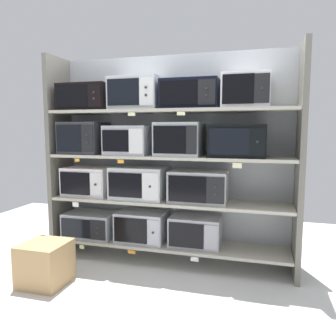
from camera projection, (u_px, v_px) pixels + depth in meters
The scene contains 32 objects.
ground at pixel (132, 313), 2.54m from camera, with size 6.45×6.00×0.02m, color silver.
back_panel at pixel (174, 158), 3.60m from camera, with size 2.65×0.04×2.16m, color #9EA3A8.
upright_left at pixel (60, 157), 3.71m from camera, with size 0.05×0.44×2.16m, color #68645B.
upright_right at pixel (300, 163), 3.03m from camera, with size 0.05×0.44×2.16m, color #68645B.
shelf_0 at pixel (168, 244), 3.47m from camera, with size 2.45×0.44×0.03m, color #ADA899.
microwave_0 at pixel (91, 224), 3.69m from camera, with size 0.55×0.39×0.26m.
microwave_1 at pixel (142, 226), 3.52m from camera, with size 0.52×0.37×0.31m.
microwave_2 at pixel (195, 231), 3.37m from camera, with size 0.51×0.33×0.30m.
price_tag_0 at pixel (82, 247), 3.50m from camera, with size 0.05×0.00×0.04m, color beige.
price_tag_1 at pixel (132, 252), 3.34m from camera, with size 0.08×0.00×0.03m, color orange.
price_tag_2 at pixel (195, 259), 3.17m from camera, with size 0.08×0.00×0.04m, color white.
shelf_1 at pixel (168, 201), 3.42m from camera, with size 2.45×0.44×0.03m, color #ADA899.
microwave_3 at pixel (88, 181), 3.64m from camera, with size 0.51×0.35×0.31m.
microwave_4 at pixel (140, 182), 3.47m from camera, with size 0.56×0.41×0.33m.
microwave_5 at pixel (199, 186), 3.30m from camera, with size 0.57×0.39×0.31m.
price_tag_3 at pixel (76, 205), 3.46m from camera, with size 0.07×0.00×0.05m, color white.
shelf_2 at pixel (168, 157), 3.36m from camera, with size 2.45×0.44×0.03m, color #ADA899.
microwave_6 at pixel (84, 138), 3.59m from camera, with size 0.44×0.42×0.34m.
microwave_7 at pixel (130, 140), 3.45m from camera, with size 0.45×0.43×0.30m.
microwave_8 at pixel (180, 139), 3.30m from camera, with size 0.45×0.43×0.33m.
microwave_9 at pixel (238, 141), 3.15m from camera, with size 0.52×0.41×0.31m.
price_tag_4 at pixel (77, 160), 3.40m from camera, with size 0.05×0.00×0.03m, color orange.
price_tag_5 at pixel (121, 161), 3.27m from camera, with size 0.07×0.00×0.03m, color orange.
price_tag_6 at pixel (237, 166), 2.96m from camera, with size 0.08×0.00×0.05m, color beige.
shelf_3 at pixel (168, 111), 3.31m from camera, with size 2.45×0.44×0.03m, color #ADA899.
microwave_10 at pixel (87, 98), 3.53m from camera, with size 0.54×0.40×0.28m.
microwave_11 at pixel (136, 94), 3.38m from camera, with size 0.50×0.37×0.33m.
microwave_12 at pixel (190, 94), 3.22m from camera, with size 0.56×0.36×0.28m.
microwave_13 at pixel (246, 91), 3.08m from camera, with size 0.43×0.40×0.32m.
price_tag_7 at pixel (132, 114), 3.18m from camera, with size 0.07×0.00×0.03m, color beige.
price_tag_8 at pixel (181, 113), 3.05m from camera, with size 0.08×0.00×0.03m, color beige.
shipping_carton at pixel (45, 263), 2.98m from camera, with size 0.39×0.39×0.38m, color tan.
Camera 1 is at (0.91, -3.23, 1.39)m, focal length 35.48 mm.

